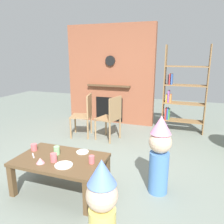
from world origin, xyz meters
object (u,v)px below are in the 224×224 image
(child_in_pink, at_px, (160,153))
(birthday_cake_slice, at_px, (40,161))
(paper_cup_center, at_px, (92,160))
(dining_chair_middle, at_px, (111,116))
(bookshelf, at_px, (181,93))
(dining_chair_left, at_px, (85,113))
(child_with_cone_hat, at_px, (102,210))
(paper_plate_rear, at_px, (64,165))
(paper_plate_front, at_px, (83,152))
(paper_cup_far_left, at_px, (34,147))
(paper_cup_near_left, at_px, (57,150))
(coffee_table, at_px, (61,163))
(paper_cup_near_right, at_px, (54,158))

(child_in_pink, bearing_deg, birthday_cake_slice, 5.42)
(paper_cup_center, height_order, dining_chair_middle, dining_chair_middle)
(bookshelf, relative_size, dining_chair_left, 2.11)
(bookshelf, height_order, child_with_cone_hat, bookshelf)
(paper_plate_rear, bearing_deg, paper_plate_front, 83.81)
(paper_cup_far_left, xyz_separation_m, dining_chair_left, (-0.11, 1.79, 0.02))
(paper_cup_far_left, bearing_deg, paper_plate_rear, -21.86)
(paper_cup_center, distance_m, child_in_pink, 0.83)
(paper_cup_far_left, xyz_separation_m, paper_plate_front, (0.64, 0.16, -0.04))
(paper_cup_near_left, bearing_deg, dining_chair_middle, 85.93)
(paper_cup_far_left, relative_size, dining_chair_left, 0.10)
(dining_chair_middle, bearing_deg, paper_cup_near_left, 101.87)
(paper_cup_center, xyz_separation_m, paper_cup_far_left, (-0.88, 0.08, -0.00))
(coffee_table, relative_size, paper_cup_center, 11.65)
(paper_cup_near_left, height_order, dining_chair_left, dining_chair_left)
(bookshelf, bearing_deg, child_in_pink, -92.48)
(bookshelf, height_order, birthday_cake_slice, bookshelf)
(paper_plate_rear, height_order, dining_chair_left, dining_chair_left)
(paper_plate_front, bearing_deg, dining_chair_left, 114.90)
(paper_plate_rear, xyz_separation_m, dining_chair_middle, (-0.12, 2.00, 0.06))
(paper_cup_near_right, height_order, paper_cup_center, paper_cup_near_right)
(paper_cup_far_left, height_order, child_in_pink, child_in_pink)
(paper_cup_far_left, height_order, paper_plate_rear, paper_cup_far_left)
(coffee_table, bearing_deg, paper_plate_rear, -47.13)
(paper_plate_rear, relative_size, child_with_cone_hat, 0.22)
(paper_cup_near_right, bearing_deg, child_with_cone_hat, -36.71)
(paper_cup_center, height_order, dining_chair_left, dining_chair_left)
(dining_chair_left, bearing_deg, coffee_table, 93.67)
(coffee_table, distance_m, paper_cup_center, 0.44)
(child_with_cone_hat, bearing_deg, paper_cup_near_right, 4.80)
(paper_cup_near_left, bearing_deg, paper_cup_far_left, 179.29)
(coffee_table, distance_m, paper_cup_near_right, 0.16)
(paper_plate_rear, xyz_separation_m, child_with_cone_hat, (0.73, -0.62, 0.04))
(paper_cup_far_left, relative_size, dining_chair_middle, 0.10)
(birthday_cake_slice, bearing_deg, paper_plate_rear, 7.55)
(paper_plate_front, xyz_separation_m, paper_plate_rear, (-0.04, -0.40, 0.00))
(paper_cup_near_right, bearing_deg, birthday_cake_slice, -146.01)
(bookshelf, xyz_separation_m, dining_chair_middle, (-1.26, -1.03, -0.36))
(child_in_pink, xyz_separation_m, dining_chair_middle, (-1.15, 1.48, -0.02))
(paper_cup_far_left, bearing_deg, bookshelf, 58.05)
(paper_cup_near_right, relative_size, child_in_pink, 0.11)
(paper_cup_near_left, relative_size, paper_cup_far_left, 1.22)
(coffee_table, bearing_deg, paper_cup_near_right, -102.93)
(dining_chair_left, bearing_deg, paper_cup_near_left, 91.40)
(paper_plate_front, xyz_separation_m, birthday_cake_slice, (-0.34, -0.44, 0.03))
(paper_cup_near_left, height_order, paper_cup_near_right, paper_cup_near_left)
(paper_cup_far_left, height_order, birthday_cake_slice, paper_cup_far_left)
(coffee_table, height_order, paper_plate_rear, paper_plate_rear)
(coffee_table, height_order, child_with_cone_hat, child_with_cone_hat)
(child_with_cone_hat, bearing_deg, paper_cup_far_left, 8.64)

